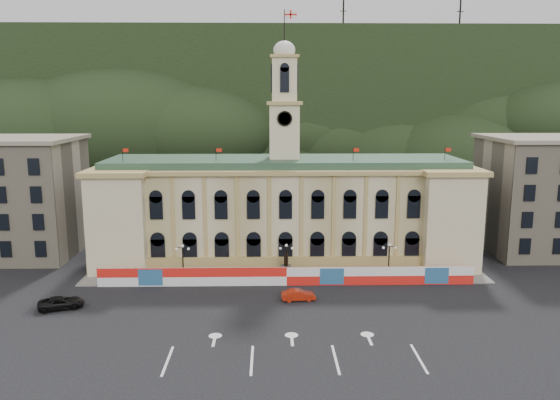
{
  "coord_description": "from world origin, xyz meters",
  "views": [
    {
      "loc": [
        -2.3,
        -54.19,
        24.52
      ],
      "look_at": [
        -0.83,
        18.0,
        11.01
      ],
      "focal_mm": 35.0,
      "sensor_mm": 36.0,
      "label": 1
    }
  ],
  "objects_px": {
    "statue": "(286,270)",
    "red_sedan": "(299,295)",
    "lamp_center": "(286,259)",
    "black_suv": "(61,303)"
  },
  "relations": [
    {
      "from": "statue",
      "to": "lamp_center",
      "type": "height_order",
      "value": "lamp_center"
    },
    {
      "from": "statue",
      "to": "red_sedan",
      "type": "height_order",
      "value": "statue"
    },
    {
      "from": "lamp_center",
      "to": "red_sedan",
      "type": "height_order",
      "value": "lamp_center"
    },
    {
      "from": "statue",
      "to": "red_sedan",
      "type": "bearing_deg",
      "value": -81.45
    },
    {
      "from": "statue",
      "to": "lamp_center",
      "type": "xyz_separation_m",
      "value": [
        0.0,
        -1.0,
        1.89
      ]
    },
    {
      "from": "lamp_center",
      "to": "black_suv",
      "type": "bearing_deg",
      "value": -160.41
    },
    {
      "from": "black_suv",
      "to": "lamp_center",
      "type": "bearing_deg",
      "value": -89.39
    },
    {
      "from": "statue",
      "to": "lamp_center",
      "type": "relative_size",
      "value": 0.72
    },
    {
      "from": "red_sedan",
      "to": "statue",
      "type": "bearing_deg",
      "value": 2.62
    },
    {
      "from": "red_sedan",
      "to": "black_suv",
      "type": "distance_m",
      "value": 28.3
    }
  ]
}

